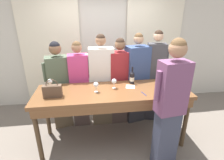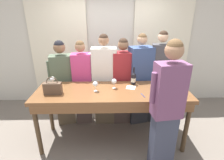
% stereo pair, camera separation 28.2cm
% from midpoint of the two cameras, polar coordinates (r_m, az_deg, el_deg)
% --- Properties ---
extents(ground_plane, '(18.00, 18.00, 0.00)m').
position_cam_midpoint_polar(ground_plane, '(3.36, 2.58, -18.76)').
color(ground_plane, '#70665B').
extents(wall_back, '(12.00, 0.06, 2.80)m').
position_cam_midpoint_polar(wall_back, '(4.20, 1.45, 11.09)').
color(wall_back, beige).
rests_on(wall_back, ground_plane).
extents(curtain_panel_left, '(1.31, 0.03, 2.69)m').
position_cam_midpoint_polar(curtain_panel_left, '(4.26, -14.90, 9.75)').
color(curtain_panel_left, '#EFE5C6').
rests_on(curtain_panel_left, ground_plane).
extents(curtain_panel_right, '(1.31, 0.03, 2.69)m').
position_cam_midpoint_polar(curtain_panel_right, '(4.37, 17.45, 9.79)').
color(curtain_panel_right, '#EFE5C6').
rests_on(curtain_panel_right, ground_plane).
extents(tasting_bar, '(2.47, 0.78, 0.98)m').
position_cam_midpoint_polar(tasting_bar, '(2.84, 2.91, -5.45)').
color(tasting_bar, brown).
rests_on(tasting_bar, ground_plane).
extents(wine_bottle, '(0.08, 0.08, 0.31)m').
position_cam_midpoint_polar(wine_bottle, '(3.05, 9.68, 0.53)').
color(wine_bottle, black).
rests_on(wine_bottle, tasting_bar).
extents(handbag, '(0.27, 0.10, 0.28)m').
position_cam_midpoint_polar(handbag, '(2.77, -16.07, -2.57)').
color(handbag, brown).
rests_on(handbag, tasting_bar).
extents(wine_glass_front_left, '(0.08, 0.08, 0.16)m').
position_cam_midpoint_polar(wine_glass_front_left, '(2.75, -2.57, -1.46)').
color(wine_glass_front_left, white).
rests_on(wine_glass_front_left, tasting_bar).
extents(wine_glass_front_mid, '(0.08, 0.08, 0.16)m').
position_cam_midpoint_polar(wine_glass_front_mid, '(3.09, 24.49, -0.76)').
color(wine_glass_front_mid, white).
rests_on(wine_glass_front_mid, tasting_bar).
extents(wine_glass_front_right, '(0.08, 0.08, 0.16)m').
position_cam_midpoint_polar(wine_glass_front_right, '(2.59, 17.60, -4.04)').
color(wine_glass_front_right, white).
rests_on(wine_glass_front_right, tasting_bar).
extents(wine_glass_center_left, '(0.08, 0.08, 0.16)m').
position_cam_midpoint_polar(wine_glass_center_left, '(2.85, 3.53, -0.57)').
color(wine_glass_center_left, white).
rests_on(wine_glass_center_left, tasting_bar).
extents(wine_glass_center_mid, '(0.08, 0.08, 0.16)m').
position_cam_midpoint_polar(wine_glass_center_mid, '(3.07, -16.44, 0.19)').
color(wine_glass_center_mid, white).
rests_on(wine_glass_center_mid, tasting_bar).
extents(wine_glass_center_right, '(0.08, 0.08, 0.16)m').
position_cam_midpoint_polar(wine_glass_center_right, '(2.89, 24.83, -2.37)').
color(wine_glass_center_right, white).
rests_on(wine_glass_center_right, tasting_bar).
extents(wine_glass_back_left, '(0.08, 0.08, 0.16)m').
position_cam_midpoint_polar(wine_glass_back_left, '(2.78, 21.06, -2.73)').
color(wine_glass_back_left, white).
rests_on(wine_glass_back_left, tasting_bar).
extents(napkin, '(0.18, 0.18, 0.00)m').
position_cam_midpoint_polar(napkin, '(2.95, 8.91, -2.50)').
color(napkin, white).
rests_on(napkin, tasting_bar).
extents(pen, '(0.04, 0.14, 0.01)m').
position_cam_midpoint_polar(pen, '(2.72, 13.01, -4.97)').
color(pen, '#193399').
rests_on(pen, tasting_bar).
extents(guest_olive_jacket, '(0.52, 0.34, 1.69)m').
position_cam_midpoint_polar(guest_olive_jacket, '(3.46, -13.38, -1.17)').
color(guest_olive_jacket, brown).
rests_on(guest_olive_jacket, ground_plane).
extents(guest_pink_top, '(0.47, 0.25, 1.69)m').
position_cam_midpoint_polar(guest_pink_top, '(3.40, -7.29, -1.07)').
color(guest_pink_top, '#473833').
rests_on(guest_pink_top, ground_plane).
extents(guest_cream_sweater, '(0.57, 0.25, 1.80)m').
position_cam_midpoint_polar(guest_cream_sweater, '(3.36, -0.12, -0.39)').
color(guest_cream_sweater, brown).
rests_on(guest_cream_sweater, ground_plane).
extents(guest_striped_shirt, '(0.50, 0.27, 1.73)m').
position_cam_midpoint_polar(guest_striped_shirt, '(3.40, 5.76, -0.75)').
color(guest_striped_shirt, '#473833').
rests_on(guest_striped_shirt, ground_plane).
extents(guest_navy_coat, '(0.54, 0.37, 1.81)m').
position_cam_midpoint_polar(guest_navy_coat, '(3.45, 11.34, -0.28)').
color(guest_navy_coat, '#28282D').
rests_on(guest_navy_coat, ground_plane).
extents(guest_beige_cap, '(0.46, 0.27, 1.86)m').
position_cam_midpoint_polar(guest_beige_cap, '(3.52, 17.28, 0.67)').
color(guest_beige_cap, '#28282D').
rests_on(guest_beige_cap, ground_plane).
extents(host_pouring, '(0.49, 0.28, 1.89)m').
position_cam_midpoint_polar(host_pouring, '(2.43, 20.61, -8.97)').
color(host_pouring, '#383D51').
rests_on(host_pouring, ground_plane).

